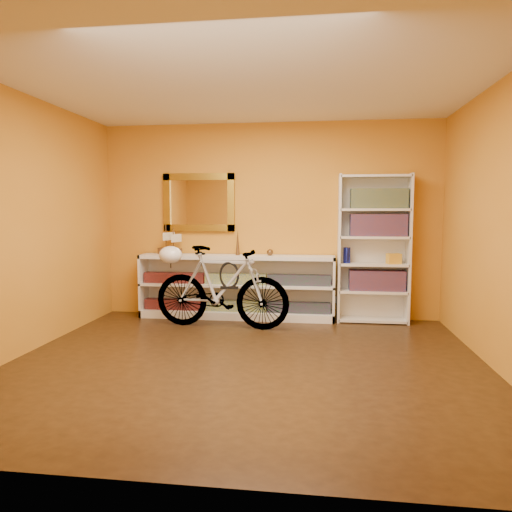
# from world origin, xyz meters

# --- Properties ---
(floor) EXTENTS (4.50, 4.00, 0.01)m
(floor) POSITION_xyz_m (0.00, 0.00, -0.01)
(floor) COLOR black
(floor) RESTS_ON ground
(ceiling) EXTENTS (4.50, 4.00, 0.01)m
(ceiling) POSITION_xyz_m (0.00, 0.00, 2.60)
(ceiling) COLOR silver
(ceiling) RESTS_ON ground
(back_wall) EXTENTS (4.50, 0.01, 2.60)m
(back_wall) POSITION_xyz_m (0.00, 2.00, 1.30)
(back_wall) COLOR #C37A1D
(back_wall) RESTS_ON ground
(left_wall) EXTENTS (0.01, 4.00, 2.60)m
(left_wall) POSITION_xyz_m (-2.25, 0.00, 1.30)
(left_wall) COLOR #C37A1D
(left_wall) RESTS_ON ground
(right_wall) EXTENTS (0.01, 4.00, 2.60)m
(right_wall) POSITION_xyz_m (2.25, 0.00, 1.30)
(right_wall) COLOR #C37A1D
(right_wall) RESTS_ON ground
(gilt_mirror) EXTENTS (0.98, 0.06, 0.78)m
(gilt_mirror) POSITION_xyz_m (-0.95, 1.97, 1.55)
(gilt_mirror) COLOR olive
(gilt_mirror) RESTS_ON back_wall
(wall_socket) EXTENTS (0.09, 0.02, 0.09)m
(wall_socket) POSITION_xyz_m (0.90, 1.99, 0.25)
(wall_socket) COLOR silver
(wall_socket) RESTS_ON back_wall
(console_unit) EXTENTS (2.60, 0.35, 0.85)m
(console_unit) POSITION_xyz_m (-0.41, 1.81, 0.42)
(console_unit) COLOR silver
(console_unit) RESTS_ON floor
(cd_row_lower) EXTENTS (2.50, 0.13, 0.14)m
(cd_row_lower) POSITION_xyz_m (-0.41, 1.79, 0.17)
(cd_row_lower) COLOR black
(cd_row_lower) RESTS_ON console_unit
(cd_row_upper) EXTENTS (2.50, 0.13, 0.14)m
(cd_row_upper) POSITION_xyz_m (-0.41, 1.79, 0.54)
(cd_row_upper) COLOR navy
(cd_row_upper) RESTS_ON console_unit
(model_ship) EXTENTS (0.36, 0.24, 0.40)m
(model_ship) POSITION_xyz_m (-1.32, 1.81, 1.05)
(model_ship) COLOR #432813
(model_ship) RESTS_ON console_unit
(toy_car) EXTENTS (0.00, 0.00, 0.00)m
(toy_car) POSITION_xyz_m (-0.90, 1.81, 0.85)
(toy_car) COLOR black
(toy_car) RESTS_ON console_unit
(bronze_ornament) EXTENTS (0.06, 0.06, 0.34)m
(bronze_ornament) POSITION_xyz_m (-0.39, 1.81, 1.02)
(bronze_ornament) COLOR brown
(bronze_ornament) RESTS_ON console_unit
(decorative_orb) EXTENTS (0.08, 0.08, 0.08)m
(decorative_orb) POSITION_xyz_m (0.04, 1.81, 0.89)
(decorative_orb) COLOR brown
(decorative_orb) RESTS_ON console_unit
(bookcase) EXTENTS (0.90, 0.30, 1.90)m
(bookcase) POSITION_xyz_m (1.37, 1.84, 0.95)
(bookcase) COLOR silver
(bookcase) RESTS_ON floor
(book_row_a) EXTENTS (0.70, 0.22, 0.26)m
(book_row_a) POSITION_xyz_m (1.42, 1.84, 0.55)
(book_row_a) COLOR maroon
(book_row_a) RESTS_ON bookcase
(book_row_b) EXTENTS (0.70, 0.22, 0.28)m
(book_row_b) POSITION_xyz_m (1.42, 1.84, 1.25)
(book_row_b) COLOR maroon
(book_row_b) RESTS_ON bookcase
(book_row_c) EXTENTS (0.70, 0.22, 0.25)m
(book_row_c) POSITION_xyz_m (1.42, 1.84, 1.59)
(book_row_c) COLOR navy
(book_row_c) RESTS_ON bookcase
(travel_mug) EXTENTS (0.09, 0.09, 0.20)m
(travel_mug) POSITION_xyz_m (1.03, 1.82, 0.87)
(travel_mug) COLOR #16209C
(travel_mug) RESTS_ON bookcase
(red_tin) EXTENTS (0.18, 0.18, 0.19)m
(red_tin) POSITION_xyz_m (1.17, 1.87, 1.56)
(red_tin) COLOR maroon
(red_tin) RESTS_ON bookcase
(yellow_bag) EXTENTS (0.19, 0.15, 0.13)m
(yellow_bag) POSITION_xyz_m (1.62, 1.80, 0.83)
(yellow_bag) COLOR gold
(yellow_bag) RESTS_ON bookcase
(bicycle) EXTENTS (0.60, 1.75, 1.01)m
(bicycle) POSITION_xyz_m (-0.50, 1.28, 0.51)
(bicycle) COLOR silver
(bicycle) RESTS_ON floor
(helmet) EXTENTS (0.29, 0.28, 0.22)m
(helmet) POSITION_xyz_m (-1.16, 1.34, 0.89)
(helmet) COLOR white
(helmet) RESTS_ON bicycle
(u_lock) EXTENTS (0.25, 0.03, 0.25)m
(u_lock) POSITION_xyz_m (-0.40, 1.27, 0.66)
(u_lock) COLOR black
(u_lock) RESTS_ON bicycle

